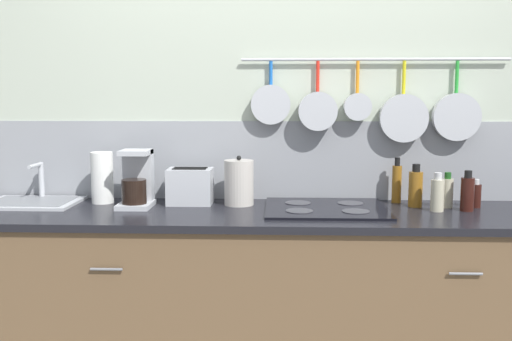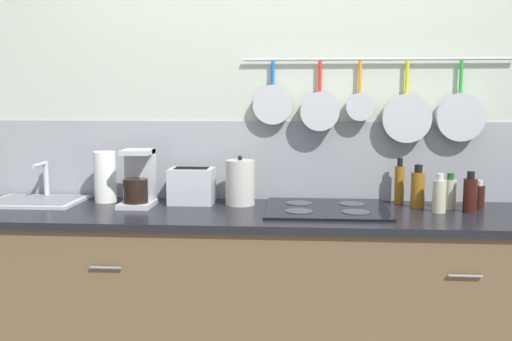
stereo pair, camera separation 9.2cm
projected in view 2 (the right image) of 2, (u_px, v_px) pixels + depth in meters
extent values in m
cube|color=#B2BCA8|center=(286.00, 131.00, 3.04)|extent=(7.20, 0.06, 2.60)
cube|color=gray|center=(286.00, 160.00, 3.05)|extent=(7.20, 0.07, 0.42)
cylinder|color=#B7BABF|center=(377.00, 59.00, 2.90)|extent=(1.37, 0.02, 0.02)
cylinder|color=#1959B2|center=(273.00, 73.00, 2.95)|extent=(0.02, 0.02, 0.12)
cylinder|color=#B7BABF|center=(273.00, 105.00, 2.95)|extent=(0.20, 0.04, 0.20)
cylinder|color=red|center=(320.00, 76.00, 2.93)|extent=(0.02, 0.02, 0.16)
cylinder|color=#B7BABF|center=(320.00, 111.00, 2.92)|extent=(0.20, 0.07, 0.20)
cylinder|color=orange|center=(360.00, 77.00, 2.92)|extent=(0.02, 0.02, 0.16)
cylinder|color=#B7BABF|center=(360.00, 107.00, 2.91)|extent=(0.14, 0.05, 0.14)
cylinder|color=gold|center=(407.00, 77.00, 2.90)|extent=(0.02, 0.02, 0.17)
cylinder|color=#B7BABF|center=(407.00, 118.00, 2.90)|extent=(0.25, 0.05, 0.25)
cylinder|color=green|center=(461.00, 77.00, 2.88)|extent=(0.02, 0.02, 0.16)
cylinder|color=#B7BABF|center=(460.00, 117.00, 2.88)|extent=(0.24, 0.04, 0.24)
cube|color=brown|center=(283.00, 309.00, 2.78)|extent=(3.07, 0.61, 0.90)
cylinder|color=slate|center=(106.00, 268.00, 2.49)|extent=(0.14, 0.01, 0.01)
cylinder|color=slate|center=(465.00, 276.00, 2.37)|extent=(0.14, 0.01, 0.01)
cube|color=black|center=(284.00, 215.00, 2.72)|extent=(3.11, 0.65, 0.03)
cube|color=#B7BABF|center=(36.00, 201.00, 2.94)|extent=(0.46, 0.35, 0.01)
cube|color=slate|center=(36.00, 200.00, 2.94)|extent=(0.39, 0.28, 0.00)
cylinder|color=#B7BABF|center=(46.00, 180.00, 3.06)|extent=(0.03, 0.03, 0.20)
cylinder|color=#B7BABF|center=(39.00, 165.00, 2.98)|extent=(0.02, 0.14, 0.02)
cylinder|color=white|center=(105.00, 177.00, 2.96)|extent=(0.11, 0.11, 0.26)
cube|color=#B7BABF|center=(137.00, 204.00, 2.85)|extent=(0.16, 0.21, 0.02)
cube|color=#B7BABF|center=(141.00, 176.00, 2.90)|extent=(0.15, 0.07, 0.28)
cylinder|color=black|center=(136.00, 191.00, 2.81)|extent=(0.12, 0.12, 0.12)
cube|color=#B7BABF|center=(137.00, 152.00, 2.83)|extent=(0.15, 0.16, 0.02)
cube|color=#B7BABF|center=(192.00, 186.00, 2.92)|extent=(0.23, 0.17, 0.18)
cube|color=black|center=(190.00, 169.00, 2.88)|extent=(0.17, 0.03, 0.00)
cube|color=black|center=(193.00, 167.00, 2.94)|extent=(0.17, 0.03, 0.00)
cube|color=black|center=(168.00, 179.00, 2.92)|extent=(0.02, 0.02, 0.02)
cylinder|color=beige|center=(240.00, 183.00, 2.88)|extent=(0.15, 0.15, 0.23)
sphere|color=black|center=(240.00, 158.00, 2.87)|extent=(0.02, 0.02, 0.02)
cube|color=black|center=(326.00, 209.00, 2.76)|extent=(0.59, 0.51, 0.01)
cylinder|color=#38383D|center=(299.00, 211.00, 2.67)|extent=(0.13, 0.13, 0.00)
cylinder|color=#38383D|center=(356.00, 212.00, 2.65)|extent=(0.13, 0.13, 0.00)
cylinder|color=#38383D|center=(299.00, 203.00, 2.87)|extent=(0.13, 0.13, 0.00)
cylinder|color=#38383D|center=(352.00, 204.00, 2.85)|extent=(0.13, 0.13, 0.00)
cylinder|color=#8C5919|center=(399.00, 185.00, 2.92)|extent=(0.05, 0.05, 0.19)
cylinder|color=black|center=(400.00, 162.00, 2.90)|extent=(0.03, 0.03, 0.04)
cylinder|color=#8C5919|center=(418.00, 190.00, 2.81)|extent=(0.07, 0.07, 0.18)
cylinder|color=black|center=(419.00, 169.00, 2.79)|extent=(0.04, 0.04, 0.04)
cylinder|color=#BFB799|center=(439.00, 197.00, 2.69)|extent=(0.06, 0.06, 0.15)
cylinder|color=beige|center=(440.00, 177.00, 2.68)|extent=(0.03, 0.03, 0.03)
cylinder|color=#BFB799|center=(450.00, 194.00, 2.78)|extent=(0.06, 0.06, 0.14)
cylinder|color=#194C19|center=(451.00, 176.00, 2.77)|extent=(0.03, 0.03, 0.03)
cylinder|color=#33140F|center=(470.00, 196.00, 2.69)|extent=(0.06, 0.06, 0.16)
cylinder|color=black|center=(471.00, 175.00, 2.68)|extent=(0.04, 0.04, 0.04)
cylinder|color=#33140F|center=(479.00, 197.00, 2.78)|extent=(0.05, 0.05, 0.12)
cylinder|color=beige|center=(480.00, 183.00, 2.77)|extent=(0.03, 0.03, 0.03)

